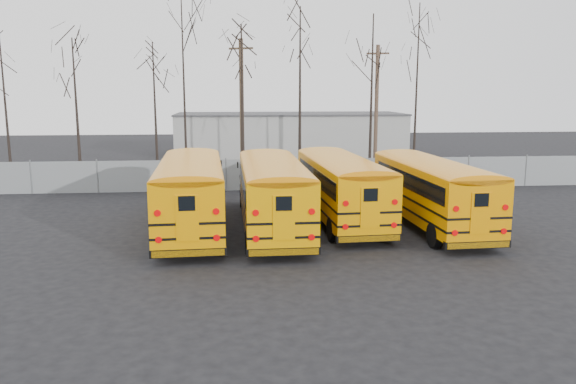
{
  "coord_description": "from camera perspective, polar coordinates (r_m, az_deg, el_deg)",
  "views": [
    {
      "loc": [
        -3.31,
        -23.6,
        6.32
      ],
      "look_at": [
        -0.92,
        2.33,
        1.6
      ],
      "focal_mm": 35.0,
      "sensor_mm": 36.0,
      "label": 1
    }
  ],
  "objects": [
    {
      "name": "tree_2",
      "position": [
        41.73,
        -13.34,
        7.97
      ],
      "size": [
        0.26,
        0.26,
        9.69
      ],
      "primitive_type": "cone",
      "color": "black",
      "rests_on": "ground"
    },
    {
      "name": "ground",
      "position": [
        24.65,
        2.64,
        -4.59
      ],
      "size": [
        120.0,
        120.0,
        0.0
      ],
      "primitive_type": "plane",
      "color": "black",
      "rests_on": "ground"
    },
    {
      "name": "tree_3",
      "position": [
        39.95,
        -10.52,
        10.35
      ],
      "size": [
        0.26,
        0.26,
        12.98
      ],
      "primitive_type": "cone",
      "color": "black",
      "rests_on": "ground"
    },
    {
      "name": "tree_0",
      "position": [
        42.69,
        -26.79,
        7.91
      ],
      "size": [
        0.26,
        0.26,
        10.74
      ],
      "primitive_type": "cone",
      "color": "black",
      "rests_on": "ground"
    },
    {
      "name": "utility_pole_left",
      "position": [
        39.36,
        -4.71,
        8.36
      ],
      "size": [
        1.66,
        0.79,
        9.79
      ],
      "rotation": [
        0.0,
        0.0,
        -0.39
      ],
      "color": "#4F3D2C",
      "rests_on": "ground"
    },
    {
      "name": "fence",
      "position": [
        36.14,
        0.04,
        1.81
      ],
      "size": [
        40.0,
        0.04,
        2.0
      ],
      "primitive_type": "cube",
      "color": "gray",
      "rests_on": "ground"
    },
    {
      "name": "tree_1",
      "position": [
        39.57,
        -20.66,
        7.47
      ],
      "size": [
        0.26,
        0.26,
        9.66
      ],
      "primitive_type": "cone",
      "color": "black",
      "rests_on": "ground"
    },
    {
      "name": "bus_b",
      "position": [
        25.45,
        -1.61,
        0.39
      ],
      "size": [
        2.91,
        11.94,
        3.33
      ],
      "rotation": [
        0.0,
        0.0,
        0.01
      ],
      "color": "black",
      "rests_on": "ground"
    },
    {
      "name": "bus_c",
      "position": [
        27.35,
        5.31,
        0.96
      ],
      "size": [
        3.25,
        11.78,
        3.26
      ],
      "rotation": [
        0.0,
        0.0,
        0.05
      ],
      "color": "black",
      "rests_on": "ground"
    },
    {
      "name": "tree_5",
      "position": [
        41.28,
        1.22,
        9.96
      ],
      "size": [
        0.26,
        0.26,
        12.2
      ],
      "primitive_type": "cone",
      "color": "black",
      "rests_on": "ground"
    },
    {
      "name": "bus_d",
      "position": [
        27.09,
        14.16,
        0.56
      ],
      "size": [
        3.16,
        11.65,
        3.23
      ],
      "rotation": [
        0.0,
        0.0,
        0.04
      ],
      "color": "black",
      "rests_on": "ground"
    },
    {
      "name": "bus_a",
      "position": [
        25.71,
        -9.84,
        0.41
      ],
      "size": [
        3.39,
        12.21,
        3.38
      ],
      "rotation": [
        0.0,
        0.0,
        0.05
      ],
      "color": "black",
      "rests_on": "ground"
    },
    {
      "name": "tree_6",
      "position": [
        39.47,
        8.46,
        9.26
      ],
      "size": [
        0.26,
        0.26,
        11.4
      ],
      "primitive_type": "cone",
      "color": "black",
      "rests_on": "ground"
    },
    {
      "name": "utility_pole_right",
      "position": [
        44.69,
        8.97,
        8.48
      ],
      "size": [
        1.68,
        0.69,
        9.77
      ],
      "rotation": [
        0.0,
        0.0,
        -0.33
      ],
      "color": "brown",
      "rests_on": "ground"
    },
    {
      "name": "tree_4",
      "position": [
        38.29,
        -4.66,
        8.73
      ],
      "size": [
        0.26,
        0.26,
        10.62
      ],
      "primitive_type": "cone",
      "color": "black",
      "rests_on": "ground"
    },
    {
      "name": "tree_7",
      "position": [
        41.51,
        12.91,
        9.8
      ],
      "size": [
        0.26,
        0.26,
        12.31
      ],
      "primitive_type": "cone",
      "color": "black",
      "rests_on": "ground"
    },
    {
      "name": "distant_building",
      "position": [
        56.02,
        0.19,
        5.85
      ],
      "size": [
        22.0,
        8.0,
        4.0
      ],
      "primitive_type": "cube",
      "color": "#A0A09B",
      "rests_on": "ground"
    }
  ]
}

